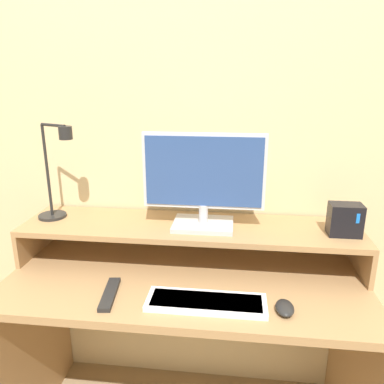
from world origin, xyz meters
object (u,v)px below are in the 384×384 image
at_px(keyboard, 206,302).
at_px(remote_control, 110,294).
at_px(desk_lamp, 56,176).
at_px(mouse, 285,308).
at_px(router_dock, 345,220).
at_px(monitor, 204,180).

xyz_separation_m(keyboard, remote_control, (-0.34, 0.01, -0.00)).
xyz_separation_m(desk_lamp, keyboard, (0.64, -0.31, -0.33)).
bearing_deg(mouse, desk_lamp, 160.51).
relative_size(router_dock, keyboard, 0.30).
xyz_separation_m(monitor, keyboard, (0.04, -0.30, -0.34)).
distance_m(router_dock, keyboard, 0.61).
distance_m(desk_lamp, keyboard, 0.79).
relative_size(monitor, desk_lamp, 1.18).
height_order(router_dock, remote_control, router_dock).
bearing_deg(monitor, remote_control, -135.93).
bearing_deg(keyboard, monitor, 97.27).
relative_size(desk_lamp, mouse, 4.22).
distance_m(keyboard, mouse, 0.26).
bearing_deg(remote_control, router_dock, 17.87).
distance_m(monitor, mouse, 0.54).
xyz_separation_m(mouse, remote_control, (-0.59, 0.02, -0.01)).
distance_m(router_dock, mouse, 0.43).
xyz_separation_m(desk_lamp, router_dock, (1.14, -0.03, -0.13)).
bearing_deg(desk_lamp, monitor, -0.67).
xyz_separation_m(router_dock, keyboard, (-0.50, -0.28, -0.21)).
bearing_deg(keyboard, mouse, -1.78).
height_order(monitor, remote_control, monitor).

